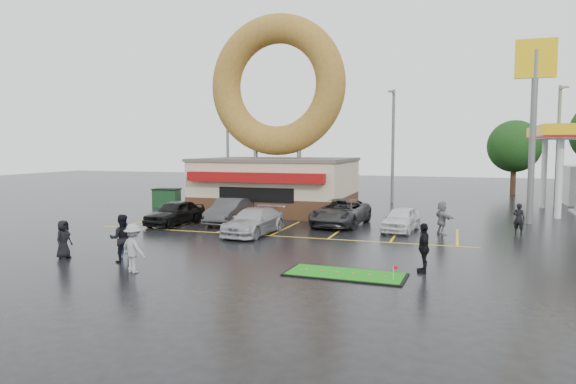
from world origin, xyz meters
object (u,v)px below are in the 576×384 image
(car_black, at_px, (175,213))
(person_cameraman, at_px, (424,248))
(car_dgrey, at_px, (229,211))
(streetlight_mid, at_px, (393,143))
(car_silver, at_px, (254,221))
(shell_sign, at_px, (534,96))
(dumpster, at_px, (167,198))
(person_blue, at_px, (125,240))
(donut_shop, at_px, (277,147))
(car_white, at_px, (401,219))
(streetlight_left, at_px, (227,143))
(putting_green, at_px, (345,274))
(car_grey, at_px, (341,212))
(streetlight_right, at_px, (558,143))

(car_black, relative_size, person_cameraman, 2.35)
(car_black, relative_size, car_dgrey, 0.94)
(streetlight_mid, xyz_separation_m, person_cameraman, (3.83, -22.92, -3.89))
(car_black, xyz_separation_m, car_silver, (5.51, -1.54, -0.04))
(shell_sign, xyz_separation_m, dumpster, (-24.68, 0.74, -6.73))
(person_blue, bearing_deg, car_black, 91.04)
(streetlight_mid, xyz_separation_m, car_black, (-10.44, -15.84, -4.07))
(car_dgrey, distance_m, person_blue, 10.06)
(car_silver, bearing_deg, car_black, 169.32)
(person_blue, xyz_separation_m, dumpster, (-8.08, 16.27, -0.12))
(donut_shop, height_order, car_silver, donut_shop)
(dumpster, bearing_deg, car_black, -63.03)
(car_black, relative_size, car_white, 1.10)
(donut_shop, distance_m, car_black, 9.39)
(streetlight_left, height_order, person_blue, streetlight_left)
(streetlight_mid, bearing_deg, putting_green, -86.99)
(streetlight_mid, relative_size, car_grey, 1.68)
(putting_green, bearing_deg, streetlight_left, 123.35)
(person_cameraman, bearing_deg, putting_green, -72.69)
(car_silver, height_order, person_blue, person_blue)
(car_silver, bearing_deg, car_white, 30.50)
(donut_shop, bearing_deg, streetlight_left, 135.22)
(car_black, bearing_deg, shell_sign, 27.13)
(streetlight_mid, relative_size, streetlight_right, 1.00)
(person_blue, bearing_deg, car_silver, 52.09)
(streetlight_right, height_order, car_dgrey, streetlight_right)
(streetlight_right, relative_size, person_blue, 5.87)
(car_grey, bearing_deg, shell_sign, 26.21)
(streetlight_mid, bearing_deg, shell_sign, -44.73)
(person_cameraman, distance_m, putting_green, 2.99)
(dumpster, bearing_deg, person_cameraman, -44.47)
(shell_sign, bearing_deg, streetlight_right, 73.17)
(shell_sign, height_order, car_silver, shell_sign)
(car_silver, relative_size, person_blue, 3.05)
(shell_sign, relative_size, car_grey, 1.98)
(car_white, bearing_deg, car_black, -164.25)
(shell_sign, distance_m, car_black, 21.69)
(car_silver, relative_size, dumpster, 2.59)
(dumpster, relative_size, putting_green, 0.42)
(streetlight_left, distance_m, car_grey, 17.83)
(car_black, distance_m, person_blue, 9.06)
(person_cameraman, bearing_deg, person_blue, -91.69)
(car_white, bearing_deg, dumpster, 169.32)
(car_grey, distance_m, putting_green, 11.62)
(donut_shop, relative_size, person_blue, 8.81)
(shell_sign, bearing_deg, car_black, -160.39)
(car_white, relative_size, person_cameraman, 2.13)
(car_black, relative_size, car_grey, 0.78)
(streetlight_mid, xyz_separation_m, streetlight_right, (12.00, 1.00, 0.00))
(car_black, relative_size, dumpster, 2.32)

